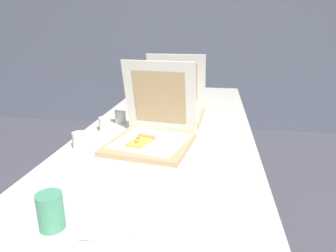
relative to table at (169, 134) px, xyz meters
name	(u,v)px	position (x,y,z in m)	size (l,w,h in m)	color
wall_back	(198,25)	(0.00, 2.33, 0.59)	(10.00, 0.10, 2.60)	slate
table	(169,134)	(0.00, 0.00, 0.00)	(0.88, 2.32, 0.75)	silver
pizza_box_front	(152,133)	(-0.04, -0.27, 0.10)	(0.41, 0.41, 0.38)	tan
pizza_box_middle	(173,108)	(-0.01, 0.19, 0.10)	(0.38, 0.38, 0.37)	tan
cup_white_near_center	(105,124)	(-0.32, -0.13, 0.08)	(0.06, 0.06, 0.07)	white
cup_white_near_left	(79,140)	(-0.35, -0.37, 0.08)	(0.06, 0.06, 0.07)	white
cup_white_mid	(120,116)	(-0.29, 0.02, 0.08)	(0.06, 0.06, 0.07)	white
cup_white_far	(144,103)	(-0.23, 0.37, 0.08)	(0.06, 0.06, 0.07)	white
cup_printed_front	(51,211)	(-0.18, -0.92, 0.10)	(0.07, 0.07, 0.10)	#4C9E75
napkin_pile	(108,222)	(-0.04, -0.87, 0.05)	(0.18, 0.18, 0.01)	white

